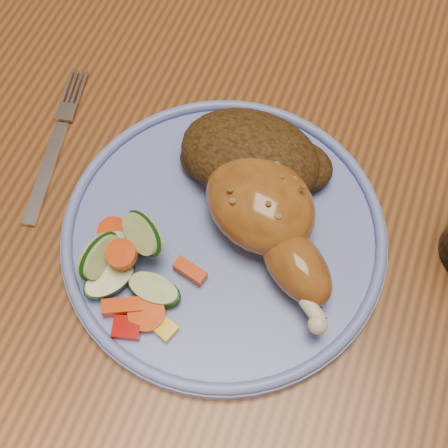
# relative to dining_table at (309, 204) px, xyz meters

# --- Properties ---
(ground) EXTENTS (4.00, 4.00, 0.00)m
(ground) POSITION_rel_dining_table_xyz_m (0.00, 0.00, -0.67)
(ground) COLOR #4F2C1B
(ground) RESTS_ON ground
(dining_table) EXTENTS (0.90, 1.40, 0.75)m
(dining_table) POSITION_rel_dining_table_xyz_m (0.00, 0.00, 0.00)
(dining_table) COLOR brown
(dining_table) RESTS_ON ground
(plate) EXTENTS (0.29, 0.29, 0.01)m
(plate) POSITION_rel_dining_table_xyz_m (-0.06, -0.11, 0.09)
(plate) COLOR #6274C5
(plate) RESTS_ON dining_table
(plate_rim) EXTENTS (0.28, 0.28, 0.01)m
(plate_rim) POSITION_rel_dining_table_xyz_m (-0.06, -0.11, 0.10)
(plate_rim) COLOR #6274C5
(plate_rim) RESTS_ON plate
(chicken_leg) EXTENTS (0.16, 0.16, 0.06)m
(chicken_leg) POSITION_rel_dining_table_xyz_m (-0.02, -0.09, 0.12)
(chicken_leg) COLOR #93551E
(chicken_leg) RESTS_ON plate
(rice_pilaf) EXTENTS (0.14, 0.09, 0.06)m
(rice_pilaf) POSITION_rel_dining_table_xyz_m (-0.05, -0.04, 0.12)
(rice_pilaf) COLOR #3F280F
(rice_pilaf) RESTS_ON plate
(vegetable_pile) EXTENTS (0.11, 0.11, 0.05)m
(vegetable_pile) POSITION_rel_dining_table_xyz_m (-0.12, -0.17, 0.11)
(vegetable_pile) COLOR #A50A05
(vegetable_pile) RESTS_ON plate
(fork) EXTENTS (0.05, 0.16, 0.00)m
(fork) POSITION_rel_dining_table_xyz_m (-0.24, -0.08, 0.09)
(fork) COLOR silver
(fork) RESTS_ON dining_table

